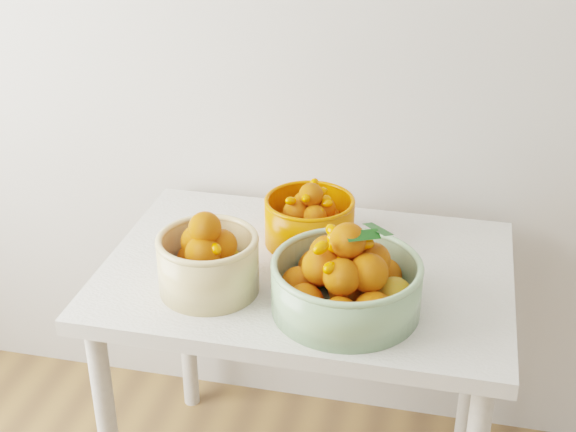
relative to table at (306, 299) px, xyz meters
name	(u,v)px	position (x,y,z in m)	size (l,w,h in m)	color
table	(306,299)	(0.00, 0.00, 0.00)	(1.00, 0.70, 0.75)	silver
bowl_cream	(208,261)	(-0.20, -0.15, 0.17)	(0.28, 0.28, 0.20)	#DABC81
bowl_green	(346,281)	(0.12, -0.16, 0.17)	(0.44, 0.44, 0.22)	#88AD7F
bowl_orange	(310,220)	(-0.02, 0.13, 0.16)	(0.24, 0.24, 0.17)	#E15501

